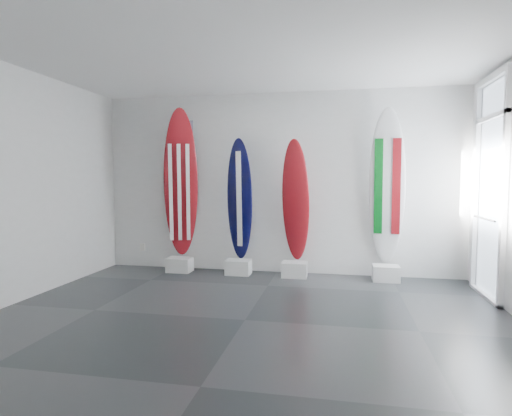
% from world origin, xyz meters
% --- Properties ---
extents(floor, '(6.00, 6.00, 0.00)m').
position_xyz_m(floor, '(0.00, 0.00, 0.00)').
color(floor, black).
rests_on(floor, ground).
extents(ceiling, '(6.00, 6.00, 0.00)m').
position_xyz_m(ceiling, '(0.00, 0.00, 3.00)').
color(ceiling, white).
rests_on(ceiling, wall_back).
extents(wall_back, '(6.00, 0.00, 6.00)m').
position_xyz_m(wall_back, '(0.00, 2.50, 1.50)').
color(wall_back, silver).
rests_on(wall_back, ground).
extents(wall_front, '(6.00, 0.00, 6.00)m').
position_xyz_m(wall_front, '(0.00, -2.50, 1.50)').
color(wall_front, silver).
rests_on(wall_front, ground).
extents(wall_left, '(0.00, 5.00, 5.00)m').
position_xyz_m(wall_left, '(-3.00, 0.00, 1.50)').
color(wall_left, silver).
rests_on(wall_left, ground).
extents(display_block_usa, '(0.40, 0.30, 0.24)m').
position_xyz_m(display_block_usa, '(-1.62, 2.18, 0.12)').
color(display_block_usa, silver).
rests_on(display_block_usa, floor).
extents(surfboard_usa, '(0.69, 0.63, 2.51)m').
position_xyz_m(surfboard_usa, '(-1.62, 2.28, 1.49)').
color(surfboard_usa, maroon).
rests_on(surfboard_usa, display_block_usa).
extents(display_block_navy, '(0.40, 0.30, 0.24)m').
position_xyz_m(display_block_navy, '(-0.60, 2.18, 0.12)').
color(display_block_navy, silver).
rests_on(display_block_navy, floor).
extents(surfboard_navy, '(0.48, 0.25, 2.00)m').
position_xyz_m(surfboard_navy, '(-0.60, 2.28, 1.24)').
color(surfboard_navy, black).
rests_on(surfboard_navy, display_block_navy).
extents(display_block_swiss, '(0.40, 0.30, 0.24)m').
position_xyz_m(display_block_swiss, '(0.33, 2.18, 0.12)').
color(display_block_swiss, silver).
rests_on(display_block_swiss, floor).
extents(surfboard_swiss, '(0.50, 0.40, 1.98)m').
position_xyz_m(surfboard_swiss, '(0.33, 2.28, 1.22)').
color(surfboard_swiss, maroon).
rests_on(surfboard_swiss, display_block_swiss).
extents(display_block_italy, '(0.40, 0.30, 0.24)m').
position_xyz_m(display_block_italy, '(1.74, 2.18, 0.12)').
color(display_block_italy, silver).
rests_on(display_block_italy, floor).
extents(surfboard_italy, '(0.59, 0.41, 2.42)m').
position_xyz_m(surfboard_italy, '(1.74, 2.28, 1.45)').
color(surfboard_italy, white).
rests_on(surfboard_italy, display_block_italy).
extents(wall_outlet, '(0.09, 0.02, 0.13)m').
position_xyz_m(wall_outlet, '(-2.45, 2.48, 0.35)').
color(wall_outlet, silver).
rests_on(wall_outlet, wall_back).
extents(glass_door, '(0.12, 1.16, 2.85)m').
position_xyz_m(glass_door, '(2.97, 1.55, 1.43)').
color(glass_door, white).
rests_on(glass_door, floor).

